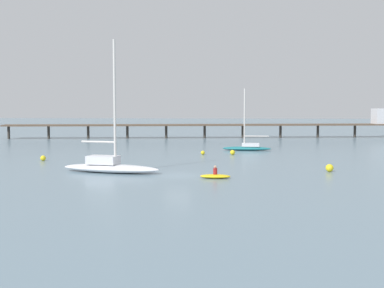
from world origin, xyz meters
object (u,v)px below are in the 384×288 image
Objects in this scene: mooring_buoy_near at (203,153)px; mooring_buoy_inner at (233,152)px; sailboat_white at (109,165)px; dinghy_yellow at (215,176)px; mooring_buoy_far at (330,168)px; pier at (250,123)px; sailboat_teal at (247,146)px; mooring_buoy_outer at (43,158)px.

mooring_buoy_near is 3.91m from mooring_buoy_inner.
sailboat_white is 4.61× the size of dinghy_yellow.
dinghy_yellow is 12.22m from mooring_buoy_far.
mooring_buoy_inner is (-3.74, -34.99, -2.62)m from pier.
mooring_buoy_inner is (-2.17, -6.60, -0.26)m from sailboat_teal.
dinghy_yellow is (-3.88, -28.15, -0.38)m from sailboat_teal.
pier is 101.62× the size of mooring_buoy_far.
pier is 28.06× the size of dinghy_yellow.
pier reaches higher than dinghy_yellow.
sailboat_teal is at bearing 60.25° from sailboat_white.
mooring_buoy_far is 18.88m from mooring_buoy_inner.
pier is 56.88m from dinghy_yellow.
sailboat_teal is at bearing 32.29° from mooring_buoy_outer.
pier reaches higher than mooring_buoy_inner.
pier reaches higher than mooring_buoy_far.
mooring_buoy_near is at bearing 179.99° from mooring_buoy_inner.
sailboat_teal is 11.60× the size of mooring_buoy_far.
mooring_buoy_near is 21.09m from mooring_buoy_far.
sailboat_teal is 28.42m from dinghy_yellow.
mooring_buoy_near is 0.68× the size of mooring_buoy_far.
mooring_buoy_outer is at bearing -158.36° from mooring_buoy_inner.
sailboat_teal is 28.84m from mooring_buoy_outer.
pier is 28.54m from sailboat_teal.
sailboat_white reaches higher than mooring_buoy_inner.
mooring_buoy_inner is at bearing 85.46° from dinghy_yellow.
mooring_buoy_inner is at bearing -108.20° from sailboat_teal.
sailboat_white is 16.70× the size of mooring_buoy_far.
dinghy_yellow reaches higher than mooring_buoy_outer.
sailboat_teal is 13.84× the size of mooring_buoy_outer.
sailboat_white is at bearing -43.19° from mooring_buoy_outer.
sailboat_white is at bearing 162.69° from dinghy_yellow.
mooring_buoy_near is 20.32m from mooring_buoy_outer.
mooring_buoy_far is (21.43, 1.93, -0.34)m from sailboat_white.
mooring_buoy_inner is (22.21, 8.81, 0.00)m from mooring_buoy_outer.
mooring_buoy_inner reaches higher than mooring_buoy_near.
mooring_buoy_far is at bearing -51.03° from mooring_buoy_near.
sailboat_white is 28.71m from sailboat_teal.
pier is 50.99m from mooring_buoy_outer.
mooring_buoy_outer is (-10.14, 9.52, -0.40)m from sailboat_white.
mooring_buoy_inner is (3.91, -0.00, 0.06)m from mooring_buoy_near.
sailboat_teal is 3.20× the size of dinghy_yellow.
sailboat_teal is 24.09m from mooring_buoy_far.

